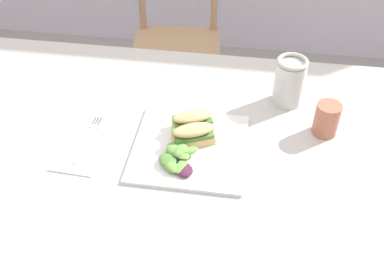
{
  "coord_description": "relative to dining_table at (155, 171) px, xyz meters",
  "views": [
    {
      "loc": [
        0.32,
        -0.99,
        1.58
      ],
      "look_at": [
        0.18,
        -0.08,
        0.76
      ],
      "focal_mm": 43.71,
      "sensor_mm": 36.0,
      "label": 1
    }
  ],
  "objects": [
    {
      "name": "sandwich_half_back",
      "position": [
        0.1,
        0.05,
        0.16
      ],
      "size": [
        0.12,
        0.09,
        0.06
      ],
      "color": "#DBB270",
      "rests_on": "plate_lunch"
    },
    {
      "name": "dining_table",
      "position": [
        0.0,
        0.0,
        0.0
      ],
      "size": [
        1.33,
        0.89,
        0.74
      ],
      "color": "#BCB7AD",
      "rests_on": "ground"
    },
    {
      "name": "cup_extra_side",
      "position": [
        0.45,
        0.09,
        0.17
      ],
      "size": [
        0.07,
        0.07,
        0.09
      ],
      "primitive_type": "cylinder",
      "color": "#B2664C",
      "rests_on": "dining_table"
    },
    {
      "name": "sandwich_half_front",
      "position": [
        0.11,
        -0.01,
        0.16
      ],
      "size": [
        0.12,
        0.09,
        0.06
      ],
      "color": "#DBB270",
      "rests_on": "plate_lunch"
    },
    {
      "name": "chair_wooden_far",
      "position": [
        -0.11,
        0.98,
        -0.17
      ],
      "size": [
        0.44,
        0.44,
        0.87
      ],
      "color": "tan",
      "rests_on": "ground"
    },
    {
      "name": "mason_jar_iced_tea",
      "position": [
        0.35,
        0.22,
        0.18
      ],
      "size": [
        0.09,
        0.09,
        0.14
      ],
      "color": "#C67528",
      "rests_on": "dining_table"
    },
    {
      "name": "salad_mixed_greens",
      "position": [
        0.08,
        -0.07,
        0.14
      ],
      "size": [
        0.1,
        0.14,
        0.03
      ],
      "color": "#84A84C",
      "rests_on": "plate_lunch"
    },
    {
      "name": "plate_lunch",
      "position": [
        0.1,
        -0.02,
        0.12
      ],
      "size": [
        0.29,
        0.29,
        0.01
      ],
      "primitive_type": "cube",
      "color": "white",
      "rests_on": "dining_table"
    },
    {
      "name": "napkin_folded",
      "position": [
        -0.17,
        -0.03,
        0.12
      ],
      "size": [
        0.13,
        0.25,
        0.0
      ],
      "primitive_type": "cube",
      "rotation": [
        0.0,
        0.0,
        -0.05
      ],
      "color": "silver",
      "rests_on": "dining_table"
    },
    {
      "name": "ground_plane",
      "position": [
        -0.08,
        0.1,
        -0.62
      ],
      "size": [
        9.26,
        9.26,
        0.0
      ],
      "primitive_type": "plane",
      "color": "gray"
    },
    {
      "name": "fork_on_napkin",
      "position": [
        -0.17,
        -0.01,
        0.12
      ],
      "size": [
        0.03,
        0.19,
        0.0
      ],
      "color": "silver",
      "rests_on": "napkin_folded"
    }
  ]
}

